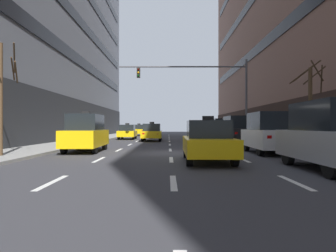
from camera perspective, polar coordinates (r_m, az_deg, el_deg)
ground_plane at (r=15.38m, az=0.57°, el=-5.35°), size 120.00×120.00×0.00m
sidewalk_left at (r=17.19m, az=-26.60°, el=-4.55°), size 3.37×80.00×0.14m
sidewalk_right at (r=17.32m, az=27.53°, el=-4.52°), size 3.37×80.00×0.14m
lane_stripe_l1_s2 at (r=8.01m, az=-21.80°, el=-10.25°), size 0.16×2.00×0.01m
lane_stripe_l1_s3 at (r=12.74m, az=-13.34°, el=-6.44°), size 0.16×2.00×0.01m
lane_stripe_l1_s4 at (r=17.62m, az=-9.56°, el=-4.66°), size 0.16×2.00×0.01m
lane_stripe_l1_s5 at (r=22.55m, az=-7.43°, el=-3.65°), size 0.16×2.00×0.01m
lane_stripe_l1_s6 at (r=27.51m, az=-6.07°, el=-3.00°), size 0.16×2.00×0.01m
lane_stripe_l1_s7 at (r=32.48m, az=-5.13°, el=-2.55°), size 0.16×2.00×0.01m
lane_stripe_l1_s8 at (r=37.46m, az=-4.44°, el=-2.21°), size 0.16×2.00×0.01m
lane_stripe_l1_s9 at (r=42.44m, az=-3.91°, el=-1.96°), size 0.16×2.00×0.01m
lane_stripe_l1_s10 at (r=47.43m, az=-3.49°, el=-1.76°), size 0.16×2.00×0.01m
lane_stripe_l2_s2 at (r=7.45m, az=1.13°, el=-11.02°), size 0.16×2.00×0.01m
lane_stripe_l2_s3 at (r=12.40m, az=0.69°, el=-6.62°), size 0.16×2.00×0.01m
lane_stripe_l2_s4 at (r=17.38m, az=0.51°, el=-4.73°), size 0.16×2.00×0.01m
lane_stripe_l2_s5 at (r=22.36m, az=0.41°, el=-3.68°), size 0.16×2.00×0.01m
lane_stripe_l2_s6 at (r=27.35m, az=0.34°, el=-3.02°), size 0.16×2.00×0.01m
lane_stripe_l2_s7 at (r=32.35m, az=0.30°, el=-2.56°), size 0.16×2.00×0.01m
lane_stripe_l2_s8 at (r=37.34m, az=0.27°, el=-2.22°), size 0.16×2.00×0.01m
lane_stripe_l2_s9 at (r=42.34m, az=0.24°, el=-1.96°), size 0.16×2.00×0.01m
lane_stripe_l2_s10 at (r=47.34m, az=0.22°, el=-1.76°), size 0.16×2.00×0.01m
lane_stripe_l3_s2 at (r=8.11m, az=23.73°, el=-10.11°), size 0.16×2.00×0.01m
lane_stripe_l3_s3 at (r=12.81m, az=14.66°, el=-6.40°), size 0.16×2.00×0.01m
lane_stripe_l3_s4 at (r=17.67m, az=10.55°, el=-4.65°), size 0.16×2.00×0.01m
lane_stripe_l3_s5 at (r=22.59m, az=8.24°, el=-3.64°), size 0.16×2.00×0.01m
lane_stripe_l3_s6 at (r=27.54m, az=6.75°, el=-3.00°), size 0.16×2.00×0.01m
lane_stripe_l3_s7 at (r=32.51m, az=5.73°, el=-2.54°), size 0.16×2.00×0.01m
lane_stripe_l3_s8 at (r=37.48m, az=4.97°, el=-2.21°), size 0.16×2.00×0.01m
lane_stripe_l3_s9 at (r=42.46m, az=4.39°, el=-1.96°), size 0.16×2.00×0.01m
lane_stripe_l3_s10 at (r=47.45m, az=3.94°, el=-1.76°), size 0.16×2.00×0.01m
taxi_driving_0 at (r=16.74m, az=-15.79°, el=-1.36°), size 1.93×4.35×2.26m
taxi_driving_1 at (r=44.33m, az=-5.66°, el=-0.82°), size 1.94×4.46×1.84m
taxi_driving_2 at (r=11.67m, az=7.86°, el=-3.04°), size 1.92×4.42×1.83m
taxi_driving_3 at (r=31.93m, az=-7.91°, el=-1.19°), size 1.84×4.26×1.76m
taxi_driving_4 at (r=27.94m, az=-3.12°, el=-1.28°), size 1.85×4.42×1.84m
car_parked_0 at (r=10.58m, az=29.70°, el=-1.76°), size 1.92×4.60×2.22m
car_parked_1 at (r=15.96m, az=19.19°, el=-1.32°), size 1.97×4.48×2.14m
car_parked_2 at (r=22.36m, az=13.59°, el=-0.91°), size 1.93×4.52×2.18m
car_parked_3 at (r=28.82m, az=10.51°, el=-0.74°), size 1.88×4.45×2.15m
traffic_signal_0 at (r=25.12m, az=7.86°, el=8.10°), size 10.91×0.35×6.98m
street_tree_0 at (r=17.37m, az=26.30°, el=4.13°), size 1.76×1.64×4.96m
street_tree_1 at (r=14.69m, az=-29.98°, el=5.36°), size 1.65×1.64×5.37m
pedestrian_0 at (r=32.95m, az=15.77°, el=-0.63°), size 0.43×0.37×1.63m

